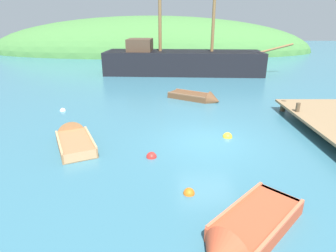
{
  "coord_description": "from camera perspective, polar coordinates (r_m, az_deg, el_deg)",
  "views": [
    {
      "loc": [
        -1.71,
        -10.92,
        4.88
      ],
      "look_at": [
        -1.73,
        1.01,
        0.33
      ],
      "focal_mm": 29.97,
      "sensor_mm": 36.0,
      "label": 1
    }
  ],
  "objects": [
    {
      "name": "rowboat_far",
      "position": [
        7.33,
        15.54,
        -20.34
      ],
      "size": [
        3.21,
        3.23,
        1.2
      ],
      "rotation": [
        0.0,
        0.0,
        3.94
      ],
      "color": "#C64C2D",
      "rests_on": "ground"
    },
    {
      "name": "buoy_yellow",
      "position": [
        12.69,
        12.07,
        -2.23
      ],
      "size": [
        0.43,
        0.43,
        0.43
      ],
      "primitive_type": "sphere",
      "color": "yellow",
      "rests_on": "ground"
    },
    {
      "name": "sailing_ship",
      "position": [
        27.33,
        2.9,
        12.29
      ],
      "size": [
        17.36,
        4.72,
        12.36
      ],
      "rotation": [
        0.0,
        0.0,
        -0.06
      ],
      "color": "black",
      "rests_on": "ground"
    },
    {
      "name": "ground_plane",
      "position": [
        12.09,
        8.22,
        -3.17
      ],
      "size": [
        120.0,
        120.0,
        0.0
      ],
      "primitive_type": "plane",
      "color": "teal"
    },
    {
      "name": "rowboat_near_dock",
      "position": [
        18.28,
        6.14,
        5.65
      ],
      "size": [
        3.5,
        2.75,
        1.09
      ],
      "rotation": [
        0.0,
        0.0,
        5.73
      ],
      "color": "brown",
      "rests_on": "ground"
    },
    {
      "name": "rowboat_center",
      "position": [
        12.35,
        -18.51,
        -2.85
      ],
      "size": [
        2.44,
        3.3,
        1.22
      ],
      "rotation": [
        0.0,
        0.0,
        2.01
      ],
      "color": "#9E7047",
      "rests_on": "ground"
    },
    {
      "name": "shore_hill",
      "position": [
        47.25,
        -3.33,
        14.91
      ],
      "size": [
        51.2,
        20.28,
        10.87
      ],
      "primitive_type": "ellipsoid",
      "color": "#477F3D",
      "rests_on": "ground"
    },
    {
      "name": "buoy_red",
      "position": [
        10.69,
        -3.3,
        -6.32
      ],
      "size": [
        0.4,
        0.4,
        0.4
      ],
      "primitive_type": "sphere",
      "color": "red",
      "rests_on": "ground"
    },
    {
      "name": "buoy_white",
      "position": [
        17.07,
        -20.51,
        2.91
      ],
      "size": [
        0.33,
        0.33,
        0.33
      ],
      "primitive_type": "sphere",
      "color": "white",
      "rests_on": "ground"
    },
    {
      "name": "buoy_orange",
      "position": [
        8.65,
        4.35,
        -13.53
      ],
      "size": [
        0.35,
        0.35,
        0.35
      ],
      "primitive_type": "sphere",
      "color": "orange",
      "rests_on": "ground"
    }
  ]
}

